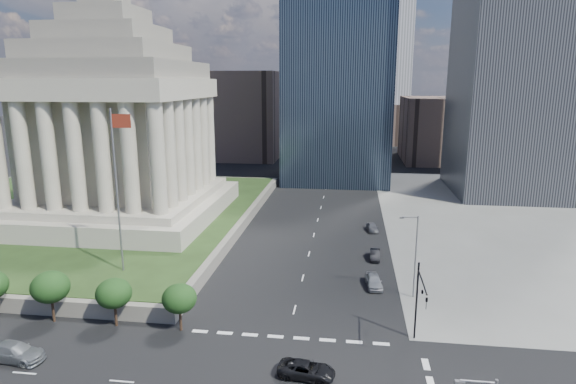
% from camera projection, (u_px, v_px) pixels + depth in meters
% --- Properties ---
extents(ground, '(500.00, 500.00, 0.00)m').
position_uv_depth(ground, '(329.00, 175.00, 130.92)').
color(ground, black).
rests_on(ground, ground).
extents(sidewalk_ne, '(68.00, 90.00, 0.03)m').
position_uv_depth(sidewalk_ne, '(575.00, 223.00, 86.36)').
color(sidewalk_ne, slate).
rests_on(sidewalk_ne, ground).
extents(plaza_terrace, '(66.00, 70.00, 1.80)m').
position_uv_depth(plaza_terrace, '(71.00, 215.00, 88.20)').
color(plaza_terrace, slate).
rests_on(plaza_terrace, ground).
extents(plaza_lawn, '(64.00, 68.00, 0.10)m').
position_uv_depth(plaza_lawn, '(70.00, 210.00, 87.99)').
color(plaza_lawn, '#203214').
rests_on(plaza_lawn, plaza_terrace).
extents(war_memorial, '(34.00, 34.00, 39.00)m').
position_uv_depth(war_memorial, '(113.00, 103.00, 80.26)').
color(war_memorial, '#9D9684').
rests_on(war_memorial, plaza_lawn).
extents(flagpole, '(2.52, 0.24, 20.00)m').
position_uv_depth(flagpole, '(117.00, 182.00, 57.37)').
color(flagpole, slate).
rests_on(flagpole, plaza_lawn).
extents(midrise_glass, '(26.00, 26.00, 60.00)m').
position_uv_depth(midrise_glass, '(339.00, 60.00, 119.10)').
color(midrise_glass, black).
rests_on(midrise_glass, ground).
extents(building_filler_ne, '(20.00, 30.00, 20.00)m').
position_uv_depth(building_filler_ne, '(435.00, 129.00, 153.54)').
color(building_filler_ne, brown).
rests_on(building_filler_ne, ground).
extents(building_filler_nw, '(24.00, 30.00, 28.00)m').
position_uv_depth(building_filler_nw, '(245.00, 115.00, 160.61)').
color(building_filler_nw, brown).
rests_on(building_filler_nw, ground).
extents(traffic_signal_ne, '(0.30, 5.74, 8.00)m').
position_uv_depth(traffic_signal_ne, '(420.00, 297.00, 44.77)').
color(traffic_signal_ne, black).
rests_on(traffic_signal_ne, ground).
extents(street_lamp_north, '(2.13, 0.22, 10.00)m').
position_uv_depth(street_lamp_north, '(414.00, 252.00, 55.49)').
color(street_lamp_north, slate).
rests_on(street_lamp_north, ground).
extents(pickup_truck, '(2.87, 5.20, 1.38)m').
position_uv_depth(pickup_truck, '(307.00, 370.00, 41.29)').
color(pickup_truck, black).
rests_on(pickup_truck, ground).
extents(suv_grey, '(2.90, 5.88, 1.65)m').
position_uv_depth(suv_grey, '(15.00, 352.00, 43.78)').
color(suv_grey, slate).
rests_on(suv_grey, ground).
extents(parked_sedan_near, '(4.71, 2.28, 1.55)m').
position_uv_depth(parked_sedan_near, '(374.00, 281.00, 59.51)').
color(parked_sedan_near, gray).
rests_on(parked_sedan_near, ground).
extents(parked_sedan_mid, '(1.56, 4.03, 1.31)m').
position_uv_depth(parked_sedan_mid, '(375.00, 255.00, 68.81)').
color(parked_sedan_mid, black).
rests_on(parked_sedan_mid, ground).
extents(parked_sedan_far, '(4.26, 2.19, 1.39)m').
position_uv_depth(parked_sedan_far, '(372.00, 227.00, 81.73)').
color(parked_sedan_far, '#56585D').
rests_on(parked_sedan_far, ground).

